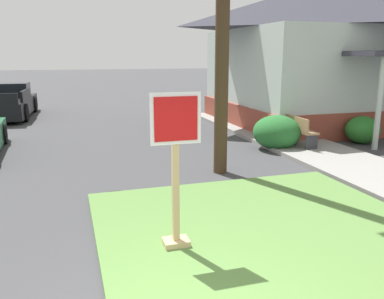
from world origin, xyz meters
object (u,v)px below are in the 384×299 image
Objects in this scene: pickup_truck_black at (7,103)px; manhole_cover at (117,197)px; stop_sign at (176,176)px; street_bench at (296,128)px.

manhole_cover is at bearing -74.30° from pickup_truck_black.
stop_sign is 3.08× the size of manhole_cover.
manhole_cover is 12.44m from pickup_truck_black.
stop_sign reaches higher than pickup_truck_black.
manhole_cover is 0.14× the size of pickup_truck_black.
pickup_truck_black is at bearing 105.70° from manhole_cover.
manhole_cover is at bearing 102.50° from stop_sign.
stop_sign is at bearing -77.50° from manhole_cover.
stop_sign is 7.33m from street_bench.
pickup_truck_black is (-3.91, 14.41, -0.49)m from stop_sign.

